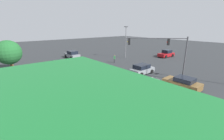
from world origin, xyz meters
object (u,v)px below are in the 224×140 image
car_3 (72,55)px  tree_corner_a (10,53)px  car_1 (142,69)px  car_4 (166,54)px  traffic_signal_mast (166,49)px  car_5 (59,66)px  tree_corner_c (8,53)px  car_0 (182,83)px  pedestrian (115,58)px  street_light_pole_a (126,39)px  car_2 (65,93)px

car_3 → tree_corner_a: 12.88m
car_1 → car_4: bearing=17.7°
traffic_signal_mast → car_1: (0.03, 3.92, -3.71)m
car_3 → car_5: size_ratio=1.09×
car_1 → tree_corner_c: 19.60m
traffic_signal_mast → car_4: traffic_signal_mast is taller
car_0 → car_3: bearing=4.0°
pedestrian → street_light_pole_a: bearing=155.0°
car_1 → pedestrian: 8.38m
street_light_pole_a → tree_corner_c: street_light_pole_a is taller
pedestrian → car_0: bearing=34.3°
car_4 → tree_corner_a: tree_corner_a is taller
street_light_pole_a → tree_corner_a: 22.78m
car_3 → pedestrian: (4.50, -10.22, 0.13)m
car_3 → car_4: car_4 is taller
car_5 → traffic_signal_mast: bearing=30.7°
car_3 → tree_corner_a: bearing=101.4°
car_2 → car_5: size_ratio=1.00×
car_0 → car_4: size_ratio=0.95×
car_3 → street_light_pole_a: 13.17m
car_5 → pedestrian: bearing=75.5°
car_3 → traffic_signal_mast: bearing=-173.7°
car_1 → tree_corner_a: size_ratio=0.91×
car_4 → street_light_pole_a: 10.86m
car_2 → car_3: car_3 is taller
tree_corner_a → car_2: bearing=-81.4°
car_3 → street_light_pole_a: size_ratio=0.63×
car_0 → street_light_pole_a: street_light_pole_a is taller
car_3 → street_light_pole_a: bearing=-131.2°
car_1 → car_2: car_1 is taller
car_4 → tree_corner_c: bearing=-5.9°
car_2 → car_5: bearing=69.9°
tree_corner_a → street_light_pole_a: bearing=-13.2°
car_1 → car_3: 18.75m
car_1 → pedestrian: (1.35, 8.27, 0.20)m
car_5 → pedestrian: (10.68, -2.39, 0.20)m
traffic_signal_mast → street_light_pole_a: street_light_pole_a is taller
tree_corner_a → car_3: bearing=13.1°
pedestrian → street_light_pole_a: 6.67m
car_3 → pedestrian: size_ratio=2.75×
car_3 → car_2: bearing=151.0°
car_1 → car_4: (15.22, 4.89, 0.05)m
traffic_signal_mast → car_5: size_ratio=1.43×
car_5 → car_1: bearing=39.3°
car_4 → car_0: bearing=40.9°
car_2 → street_light_pole_a: street_light_pole_a is taller
car_1 → car_4: 15.98m
car_2 → tree_corner_a: tree_corner_a is taller
car_0 → traffic_signal_mast: bearing=-17.1°
car_4 → street_light_pole_a: (-8.61, 5.53, 3.64)m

